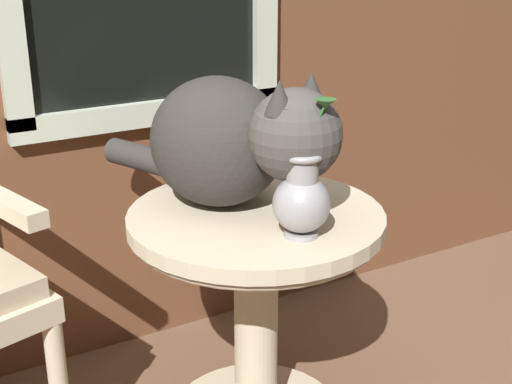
% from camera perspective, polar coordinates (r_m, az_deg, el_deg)
% --- Properties ---
extents(wicker_side_table, '(0.61, 0.61, 0.60)m').
position_cam_1_polar(wicker_side_table, '(1.74, 0.00, -7.14)').
color(wicker_side_table, beige).
rests_on(wicker_side_table, ground_plane).
extents(cat, '(0.41, 0.66, 0.34)m').
position_cam_1_polar(cat, '(1.65, -1.97, 4.17)').
color(cat, '#33302D').
rests_on(cat, wicker_side_table).
extents(pewter_vase_with_ivy, '(0.13, 0.13, 0.30)m').
position_cam_1_polar(pewter_vase_with_ivy, '(1.51, 3.70, -0.30)').
color(pewter_vase_with_ivy, '#99999E').
rests_on(pewter_vase_with_ivy, wicker_side_table).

